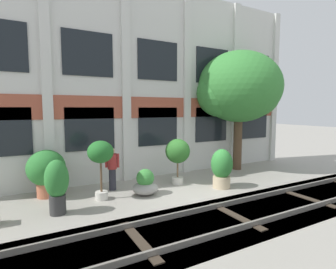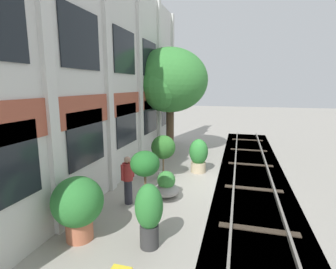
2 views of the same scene
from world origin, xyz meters
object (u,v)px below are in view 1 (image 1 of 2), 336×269
(broadleaf_tree, at_px, (239,89))
(potted_plant_ribbed_drum, at_px, (46,170))
(potted_plant_low_pan, at_px, (101,156))
(potted_plant_stone_basin, at_px, (222,167))
(potted_plant_wide_bowl, at_px, (145,184))
(potted_plant_tall_urn, at_px, (178,153))
(resident_by_doorway, at_px, (112,168))
(potted_plant_fluted_column, at_px, (57,182))

(broadleaf_tree, height_order, potted_plant_ribbed_drum, broadleaf_tree)
(potted_plant_low_pan, bearing_deg, potted_plant_stone_basin, -11.47)
(broadleaf_tree, distance_m, potted_plant_low_pan, 7.66)
(broadleaf_tree, relative_size, potted_plant_wide_bowl, 6.36)
(broadleaf_tree, relative_size, potted_plant_stone_basin, 3.87)
(potted_plant_wide_bowl, relative_size, potted_plant_low_pan, 0.46)
(potted_plant_wide_bowl, distance_m, potted_plant_tall_urn, 2.01)
(broadleaf_tree, bearing_deg, resident_by_doorway, -177.29)
(broadleaf_tree, bearing_deg, potted_plant_stone_basin, -143.20)
(potted_plant_fluted_column, bearing_deg, broadleaf_tree, 11.60)
(potted_plant_ribbed_drum, distance_m, potted_plant_low_pan, 2.06)
(potted_plant_stone_basin, bearing_deg, potted_plant_low_pan, 168.53)
(potted_plant_stone_basin, xyz_separation_m, potted_plant_low_pan, (-4.42, 0.90, 0.70))
(potted_plant_wide_bowl, height_order, resident_by_doorway, resident_by_doorway)
(potted_plant_fluted_column, bearing_deg, potted_plant_tall_urn, 12.20)
(potted_plant_fluted_column, distance_m, potted_plant_stone_basin, 5.86)
(broadleaf_tree, distance_m, potted_plant_ribbed_drum, 9.25)
(broadleaf_tree, xyz_separation_m, potted_plant_ribbed_drum, (-8.73, 0.05, -3.06))
(resident_by_doorway, bearing_deg, potted_plant_tall_urn, 106.83)
(potted_plant_ribbed_drum, relative_size, potted_plant_wide_bowl, 1.79)
(potted_plant_wide_bowl, bearing_deg, potted_plant_stone_basin, -13.21)
(potted_plant_wide_bowl, bearing_deg, resident_by_doorway, 129.88)
(potted_plant_fluted_column, relative_size, potted_plant_stone_basin, 1.06)
(potted_plant_ribbed_drum, height_order, potted_plant_tall_urn, potted_plant_tall_urn)
(broadleaf_tree, relative_size, potted_plant_low_pan, 2.93)
(potted_plant_ribbed_drum, bearing_deg, potted_plant_fluted_column, -85.13)
(potted_plant_ribbed_drum, xyz_separation_m, potted_plant_fluted_column, (0.15, -1.81, -0.01))
(broadleaf_tree, relative_size, potted_plant_ribbed_drum, 3.56)
(potted_plant_wide_bowl, bearing_deg, potted_plant_low_pan, 171.93)
(potted_plant_low_pan, xyz_separation_m, resident_by_doorway, (0.63, 0.84, -0.64))
(potted_plant_wide_bowl, distance_m, resident_by_doorway, 1.45)
(potted_plant_tall_urn, relative_size, resident_by_doorway, 1.15)
(broadleaf_tree, bearing_deg, potted_plant_tall_urn, -169.11)
(potted_plant_ribbed_drum, bearing_deg, broadleaf_tree, -0.35)
(resident_by_doorway, bearing_deg, potted_plant_fluted_column, -28.10)
(potted_plant_low_pan, bearing_deg, resident_by_doorway, 52.97)
(potted_plant_tall_urn, bearing_deg, potted_plant_fluted_column, -167.80)
(potted_plant_ribbed_drum, height_order, potted_plant_stone_basin, potted_plant_ribbed_drum)
(potted_plant_low_pan, relative_size, potted_plant_tall_urn, 1.09)
(broadleaf_tree, distance_m, potted_plant_wide_bowl, 6.84)
(potted_plant_ribbed_drum, distance_m, potted_plant_fluted_column, 1.82)
(potted_plant_stone_basin, distance_m, potted_plant_tall_urn, 1.83)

